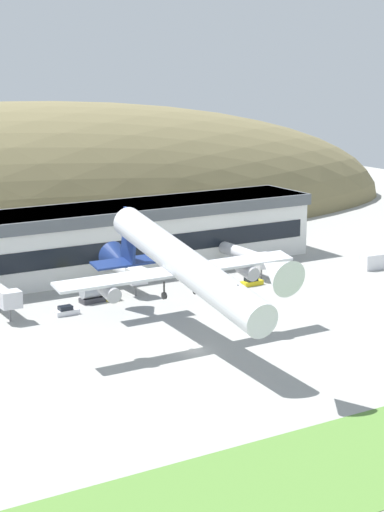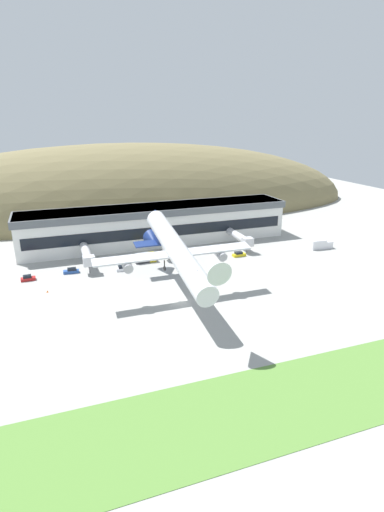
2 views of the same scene
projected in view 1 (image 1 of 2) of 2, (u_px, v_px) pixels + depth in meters
The scene contains 11 objects.
ground_plane at pixel (194, 351), 129.22m from camera, with size 352.00×352.00×0.00m, color #9E9E99.
grass_strip_foreground at pixel (378, 454), 95.68m from camera, with size 316.80×19.07×0.08m, color #568438.
hill_backdrop at pixel (7, 227), 223.26m from camera, with size 248.06×76.12×64.91m, color olive.
terminal_building at pixel (99, 236), 174.27m from camera, with size 96.67×16.25×13.69m.
jetway_1 at pixel (125, 271), 161.58m from camera, with size 3.38×13.77×5.43m.
jetway_2 at pixel (247, 255), 174.16m from camera, with size 3.38×15.85×5.43m.
cargo_airplane at pixel (183, 265), 129.05m from camera, with size 40.46×52.40×13.96m.
service_car_2 at pixel (66, 311), 147.40m from camera, with size 4.23×1.88×1.60m.
service_car_3 at pixel (252, 282), 166.48m from camera, with size 4.48×2.05×1.62m.
fuel_truck at pixel (378, 261), 179.60m from camera, with size 8.22×3.04×3.24m.
box_truck at pixel (97, 293), 155.27m from camera, with size 6.77×2.95×3.32m.
Camera 1 is at (-62.99, -105.18, 43.29)m, focal length 60.00 mm.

